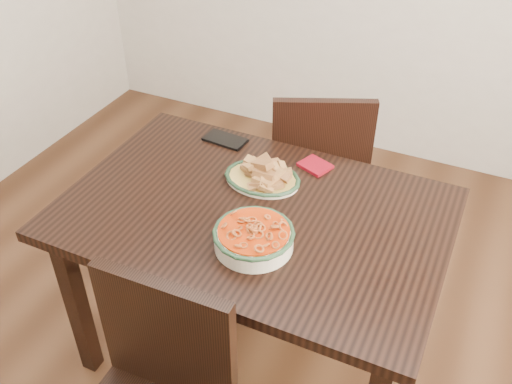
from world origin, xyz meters
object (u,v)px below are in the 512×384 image
at_px(noodle_bowl, 254,236).
at_px(smartphone, 225,140).
at_px(fish_plate, 262,171).
at_px(dining_table, 254,229).
at_px(chair_far, 318,166).

distance_m(noodle_bowl, smartphone, 0.63).
bearing_deg(fish_plate, dining_table, -75.74).
height_order(chair_far, noodle_bowl, chair_far).
bearing_deg(dining_table, noodle_bowl, -64.38).
relative_size(dining_table, noodle_bowl, 5.03).
relative_size(chair_far, fish_plate, 3.26).
bearing_deg(smartphone, fish_plate, -32.18).
xyz_separation_m(dining_table, smartphone, (-0.29, 0.35, 0.09)).
distance_m(chair_far, fish_plate, 0.60).
distance_m(fish_plate, noodle_bowl, 0.35).
height_order(fish_plate, noodle_bowl, fish_plate).
relative_size(chair_far, noodle_bowl, 3.46).
height_order(noodle_bowl, smartphone, noodle_bowl).
xyz_separation_m(chair_far, fish_plate, (-0.04, -0.52, 0.30)).
relative_size(chair_far, smartphone, 5.30).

